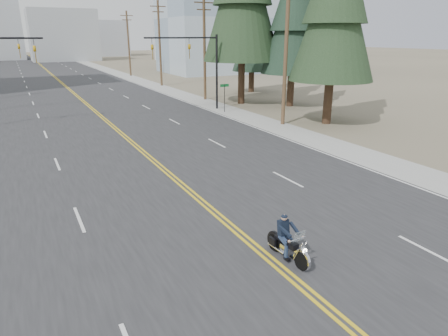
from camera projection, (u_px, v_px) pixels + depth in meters
The scene contains 15 objects.
road at pixel (57, 79), 66.69m from camera, with size 20.00×200.00×0.01m, color #303033.
sidewalk_right at pixel (125, 76), 71.72m from camera, with size 3.00×200.00×0.01m, color #A5A5A0.
traffic_mast_right at pixel (197, 58), 37.05m from camera, with size 7.10×0.26×7.00m.
street_sign at pixel (225, 93), 37.15m from camera, with size 0.90×0.06×2.62m.
utility_pole_b at pixel (286, 48), 30.68m from camera, with size 2.20×0.30×11.50m.
utility_pole_c at pixel (204, 47), 43.39m from camera, with size 2.20×0.30×11.00m.
utility_pole_d at pixel (160, 42), 55.95m from camera, with size 2.20×0.30×11.50m.
utility_pole_e at pixel (129, 43), 70.35m from camera, with size 2.20×0.30×11.00m.
glass_building at pixel (226, 19), 77.53m from camera, with size 24.00×16.00×20.00m, color #9EB5CC.
haze_bldg_b at pixel (63, 35), 114.32m from camera, with size 18.00×14.00×14.00m, color #ADB2B7.
haze_bldg_c at pixel (186, 28), 115.04m from camera, with size 16.00×12.00×18.00m, color #B7BCC6.
haze_bldg_e at pixel (105, 38), 143.12m from camera, with size 14.00×14.00×12.00m, color #B7BCC6.
motorcyclist at pixel (288, 239), 12.64m from camera, with size 0.82×1.90×1.49m, color black, non-canonical shape.
conifer_mid at pixel (295, 7), 38.08m from camera, with size 6.17×6.17×16.46m.
conifer_far at pixel (252, 30), 49.13m from camera, with size 4.93×4.93×13.20m.
Camera 1 is at (-6.50, -3.23, 6.86)m, focal length 32.00 mm.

